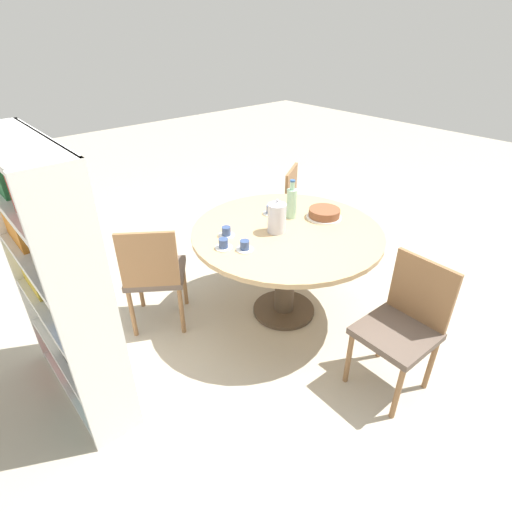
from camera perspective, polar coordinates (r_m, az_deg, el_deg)
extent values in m
plane|color=#B2A893|center=(3.33, 3.96, -7.82)|extent=(14.00, 14.00, 0.00)
cylinder|color=#473828|center=(3.32, 3.97, -7.62)|extent=(0.50, 0.50, 0.03)
cylinder|color=#473828|center=(3.11, 4.20, -2.47)|extent=(0.16, 0.16, 0.68)
cylinder|color=tan|center=(2.93, 4.46, 3.42)|extent=(1.40, 1.40, 0.04)
cylinder|color=olive|center=(3.34, -10.18, -3.83)|extent=(0.03, 0.03, 0.41)
cylinder|color=olive|center=(3.39, -16.26, -4.06)|extent=(0.03, 0.03, 0.41)
cylinder|color=olive|center=(3.05, -10.59, -7.67)|extent=(0.03, 0.03, 0.41)
cylinder|color=olive|center=(3.11, -17.26, -7.84)|extent=(0.03, 0.03, 0.41)
cube|color=brown|center=(3.09, -14.09, -2.36)|extent=(0.59, 0.59, 0.04)
cube|color=olive|center=(2.80, -15.16, -0.58)|extent=(0.25, 0.34, 0.42)
cylinder|color=olive|center=(2.70, 13.11, -13.99)|extent=(0.03, 0.03, 0.41)
cylinder|color=olive|center=(2.58, 19.55, -17.96)|extent=(0.03, 0.03, 0.41)
cylinder|color=olive|center=(2.93, 17.64, -10.54)|extent=(0.03, 0.03, 0.41)
cylinder|color=olive|center=(2.82, 23.69, -13.94)|extent=(0.03, 0.03, 0.41)
cube|color=brown|center=(2.60, 19.35, -10.42)|extent=(0.44, 0.44, 0.04)
cube|color=olive|center=(2.61, 22.61, -4.56)|extent=(0.40, 0.04, 0.42)
cylinder|color=olive|center=(3.85, 9.56, 1.32)|extent=(0.03, 0.03, 0.41)
cylinder|color=olive|center=(4.17, 10.35, 3.64)|extent=(0.03, 0.03, 0.41)
cylinder|color=olive|center=(3.91, 4.36, 2.11)|extent=(0.03, 0.03, 0.41)
cylinder|color=olive|center=(4.22, 5.51, 4.35)|extent=(0.03, 0.03, 0.41)
cube|color=brown|center=(3.93, 7.67, 5.84)|extent=(0.58, 0.58, 0.04)
cube|color=olive|center=(3.87, 5.01, 9.36)|extent=(0.23, 0.35, 0.42)
cube|color=silver|center=(2.89, -29.34, 0.41)|extent=(0.04, 0.28, 1.61)
cube|color=silver|center=(2.09, -22.49, -9.55)|extent=(0.04, 0.28, 1.61)
cube|color=silver|center=(2.50, -23.70, -2.72)|extent=(0.99, 0.02, 1.61)
cube|color=silver|center=(2.96, -22.86, -16.46)|extent=(0.92, 0.27, 0.04)
cube|color=silver|center=(2.75, -24.14, -12.10)|extent=(0.92, 0.27, 0.04)
cube|color=silver|center=(2.56, -25.66, -6.75)|extent=(0.92, 0.27, 0.04)
cube|color=silver|center=(2.40, -27.37, -0.59)|extent=(0.92, 0.27, 0.04)
cube|color=silver|center=(2.26, -29.30, 6.38)|extent=(0.92, 0.27, 0.04)
cube|color=silver|center=(2.18, -31.36, 13.61)|extent=(0.92, 0.27, 0.04)
cube|color=#B72D28|center=(3.08, -24.86, -11.84)|extent=(0.38, 0.21, 0.19)
cube|color=teal|center=(2.67, -21.06, -17.76)|extent=(0.38, 0.21, 0.24)
cube|color=beige|center=(2.86, -26.18, -7.04)|extent=(0.42, 0.21, 0.26)
cube|color=black|center=(2.48, -22.55, -12.81)|extent=(0.42, 0.21, 0.24)
cube|color=gold|center=(2.73, -27.98, -1.26)|extent=(0.34, 0.21, 0.25)
cube|color=#234793|center=(2.26, -23.69, -7.70)|extent=(0.34, 0.21, 0.21)
cube|color=orange|center=(2.61, -29.50, 4.13)|extent=(0.34, 0.21, 0.19)
cube|color=black|center=(2.09, -25.60, -0.43)|extent=(0.34, 0.21, 0.23)
cube|color=#28703D|center=(2.48, -31.49, 11.26)|extent=(0.38, 0.21, 0.25)
cube|color=#B72D28|center=(1.98, -27.69, 7.21)|extent=(0.38, 0.21, 0.19)
cylinder|color=silver|center=(2.85, 2.99, 5.42)|extent=(0.13, 0.13, 0.21)
cone|color=silver|center=(2.80, 3.05, 7.57)|extent=(0.12, 0.12, 0.02)
sphere|color=silver|center=(2.80, 3.06, 7.95)|extent=(0.02, 0.02, 0.02)
cylinder|color=#99C6A3|center=(3.07, 5.09, 7.45)|extent=(0.08, 0.08, 0.23)
cylinder|color=#99C6A3|center=(3.02, 5.22, 9.98)|extent=(0.04, 0.04, 0.06)
cylinder|color=#2D5184|center=(3.01, 5.25, 10.66)|extent=(0.04, 0.04, 0.01)
cylinder|color=white|center=(3.14, 9.68, 5.52)|extent=(0.27, 0.27, 0.01)
cylinder|color=brown|center=(3.13, 9.74, 6.12)|extent=(0.24, 0.24, 0.06)
cylinder|color=silver|center=(2.68, -4.64, 1.19)|extent=(0.12, 0.12, 0.01)
cylinder|color=#334775|center=(2.67, -4.67, 1.85)|extent=(0.06, 0.06, 0.06)
cylinder|color=silver|center=(3.17, 2.06, 6.10)|extent=(0.12, 0.12, 0.01)
cylinder|color=#334775|center=(3.15, 2.07, 6.68)|extent=(0.06, 0.06, 0.06)
cylinder|color=silver|center=(2.66, -1.61, 0.95)|extent=(0.12, 0.12, 0.01)
cylinder|color=#334775|center=(2.64, -1.62, 1.61)|extent=(0.06, 0.06, 0.06)
cylinder|color=silver|center=(2.84, -4.24, 2.96)|extent=(0.12, 0.12, 0.01)
cylinder|color=#334775|center=(2.82, -4.27, 3.59)|extent=(0.06, 0.06, 0.06)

